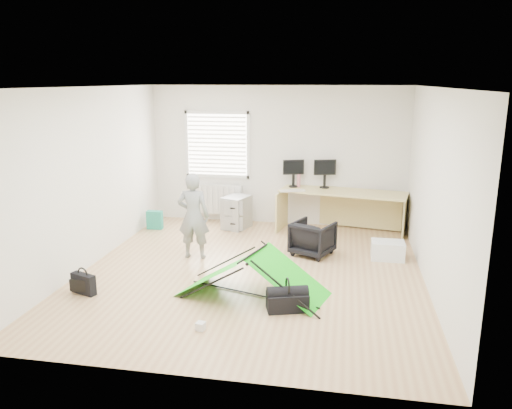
% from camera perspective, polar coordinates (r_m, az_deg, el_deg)
% --- Properties ---
extents(ground, '(5.50, 5.50, 0.00)m').
position_cam_1_polar(ground, '(7.51, -0.55, -7.78)').
color(ground, tan).
rests_on(ground, ground).
extents(back_wall, '(5.00, 0.02, 2.70)m').
position_cam_1_polar(back_wall, '(9.80, 2.46, 5.56)').
color(back_wall, silver).
rests_on(back_wall, ground).
extents(window, '(1.20, 0.06, 1.20)m').
position_cam_1_polar(window, '(9.96, -4.46, 6.83)').
color(window, silver).
rests_on(window, back_wall).
extents(radiator, '(1.00, 0.12, 0.60)m').
position_cam_1_polar(radiator, '(10.12, -4.40, 0.61)').
color(radiator, silver).
rests_on(radiator, back_wall).
extents(desk, '(2.41, 1.14, 0.79)m').
position_cam_1_polar(desk, '(9.49, 9.82, -0.81)').
color(desk, '#CCBA72').
rests_on(desk, ground).
extents(filing_cabinet, '(0.56, 0.64, 0.63)m').
position_cam_1_polar(filing_cabinet, '(9.63, -2.23, -0.89)').
color(filing_cabinet, '#96989B').
rests_on(filing_cabinet, ground).
extents(monitor_left, '(0.41, 0.21, 0.39)m').
position_cam_1_polar(monitor_left, '(9.62, 4.30, 3.16)').
color(monitor_left, black).
rests_on(monitor_left, desk).
extents(monitor_right, '(0.43, 0.19, 0.40)m').
position_cam_1_polar(monitor_right, '(9.60, 7.85, 3.08)').
color(monitor_right, black).
rests_on(monitor_right, desk).
extents(keyboard, '(0.49, 0.29, 0.02)m').
position_cam_1_polar(keyboard, '(9.28, 4.19, 1.59)').
color(keyboard, beige).
rests_on(keyboard, desk).
extents(thermos, '(0.08, 0.08, 0.25)m').
position_cam_1_polar(thermos, '(9.63, 4.90, 2.73)').
color(thermos, '#BF6B75').
rests_on(thermos, desk).
extents(office_chair, '(0.80, 0.81, 0.56)m').
position_cam_1_polar(office_chair, '(8.22, 6.50, -3.84)').
color(office_chair, black).
rests_on(office_chair, ground).
extents(person, '(0.52, 0.36, 1.39)m').
position_cam_1_polar(person, '(7.98, -7.16, -1.32)').
color(person, gray).
rests_on(person, ground).
extents(kite, '(2.05, 1.34, 0.59)m').
position_cam_1_polar(kite, '(6.66, -0.36, -8.01)').
color(kite, '#13C613').
rests_on(kite, ground).
extents(storage_crate, '(0.52, 0.36, 0.29)m').
position_cam_1_polar(storage_crate, '(8.29, 14.81, -5.07)').
color(storage_crate, white).
rests_on(storage_crate, ground).
extents(tote_bag, '(0.30, 0.14, 0.35)m').
position_cam_1_polar(tote_bag, '(9.79, -11.50, -1.74)').
color(tote_bag, '#1D866E').
rests_on(tote_bag, ground).
extents(laptop_bag, '(0.39, 0.23, 0.28)m').
position_cam_1_polar(laptop_bag, '(7.15, -19.11, -8.56)').
color(laptop_bag, black).
rests_on(laptop_bag, ground).
extents(white_box, '(0.11, 0.11, 0.10)m').
position_cam_1_polar(white_box, '(5.92, -6.35, -13.65)').
color(white_box, silver).
rests_on(white_box, ground).
extents(duffel_bag, '(0.57, 0.40, 0.22)m').
position_cam_1_polar(duffel_bag, '(6.34, 3.60, -11.03)').
color(duffel_bag, black).
rests_on(duffel_bag, ground).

